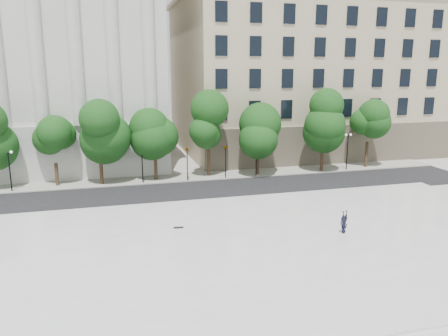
{
  "coord_description": "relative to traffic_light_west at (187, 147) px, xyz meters",
  "views": [
    {
      "loc": [
        -8.63,
        -22.49,
        11.69
      ],
      "look_at": [
        0.04,
        10.0,
        4.11
      ],
      "focal_mm": 35.0,
      "sensor_mm": 36.0,
      "label": 1
    }
  ],
  "objects": [
    {
      "name": "ground",
      "position": [
        0.72,
        -22.3,
        -3.75
      ],
      "size": [
        160.0,
        160.0,
        0.0
      ],
      "primitive_type": "plane",
      "color": "#BAB7AF",
      "rests_on": "ground"
    },
    {
      "name": "plaza",
      "position": [
        0.72,
        -19.3,
        -3.53
      ],
      "size": [
        44.0,
        22.0,
        0.45
      ],
      "primitive_type": "cube",
      "color": "white",
      "rests_on": "ground"
    },
    {
      "name": "street",
      "position": [
        0.72,
        -4.3,
        -3.74
      ],
      "size": [
        60.0,
        8.0,
        0.02
      ],
      "primitive_type": "cube",
      "color": "black",
      "rests_on": "ground"
    },
    {
      "name": "far_sidewalk",
      "position": [
        0.72,
        1.7,
        -3.69
      ],
      "size": [
        60.0,
        4.0,
        0.12
      ],
      "primitive_type": "cube",
      "color": "#AAA79D",
      "rests_on": "ground"
    },
    {
      "name": "building_west",
      "position": [
        -16.28,
        16.27,
        9.13
      ],
      "size": [
        31.5,
        27.65,
        25.6
      ],
      "color": "silver",
      "rests_on": "ground"
    },
    {
      "name": "building_east",
      "position": [
        20.72,
        16.61,
        7.39
      ],
      "size": [
        36.0,
        26.15,
        23.0
      ],
      "color": "tan",
      "rests_on": "ground"
    },
    {
      "name": "traffic_light_west",
      "position": [
        0.0,
        0.0,
        0.0
      ],
      "size": [
        0.48,
        1.89,
        4.25
      ],
      "color": "black",
      "rests_on": "ground"
    },
    {
      "name": "traffic_light_east",
      "position": [
        4.23,
        0.0,
        -0.08
      ],
      "size": [
        0.92,
        1.69,
        4.17
      ],
      "color": "black",
      "rests_on": "ground"
    },
    {
      "name": "person_lying",
      "position": [
        7.72,
        -18.93,
        -3.08
      ],
      "size": [
        0.83,
        1.69,
        0.44
      ],
      "primitive_type": "imported",
      "rotation": [
        -1.54,
        0.0,
        0.15
      ],
      "color": "black",
      "rests_on": "plaza"
    },
    {
      "name": "skateboard",
      "position": [
        -3.38,
        -14.97,
        -3.26
      ],
      "size": [
        0.74,
        0.28,
        0.07
      ],
      "primitive_type": "cube",
      "rotation": [
        0.0,
        0.0,
        -0.13
      ],
      "color": "black",
      "rests_on": "plaza"
    },
    {
      "name": "street_trees",
      "position": [
        -0.17,
        1.1,
        1.66
      ],
      "size": [
        45.98,
        5.02,
        8.08
      ],
      "color": "#382619",
      "rests_on": "ground"
    },
    {
      "name": "lamp_posts",
      "position": [
        1.46,
        0.3,
        -0.8
      ],
      "size": [
        37.43,
        0.28,
        4.41
      ],
      "color": "black",
      "rests_on": "ground"
    }
  ]
}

